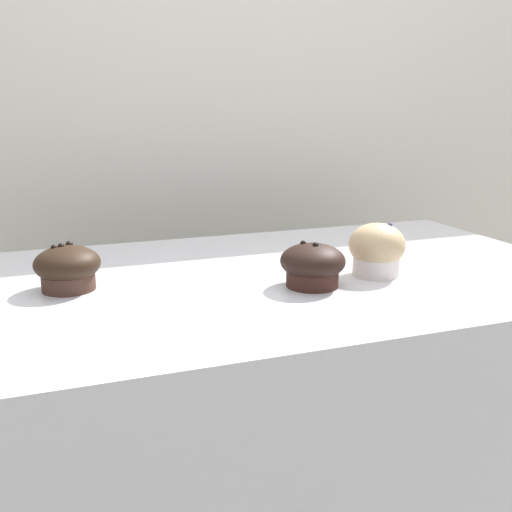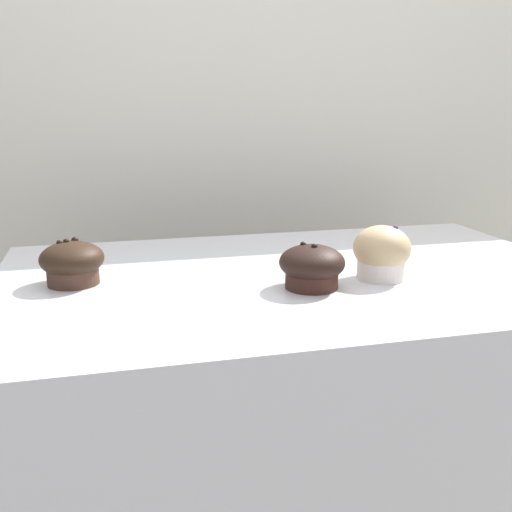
{
  "view_description": "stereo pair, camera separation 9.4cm",
  "coord_description": "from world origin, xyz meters",
  "views": [
    {
      "loc": [
        -0.4,
        -0.9,
        1.22
      ],
      "look_at": [
        -0.09,
        -0.04,
        0.99
      ],
      "focal_mm": 42.0,
      "sensor_mm": 36.0,
      "label": 1
    },
    {
      "loc": [
        -0.31,
        -0.93,
        1.22
      ],
      "look_at": [
        -0.09,
        -0.04,
        0.99
      ],
      "focal_mm": 42.0,
      "sensor_mm": 36.0,
      "label": 2
    }
  ],
  "objects": [
    {
      "name": "muffin_back_left",
      "position": [
        0.12,
        -0.07,
        0.99
      ],
      "size": [
        0.09,
        0.09,
        0.09
      ],
      "color": "silver",
      "rests_on": "display_counter"
    },
    {
      "name": "wall_back",
      "position": [
        0.0,
        0.6,
        0.9
      ],
      "size": [
        3.2,
        0.1,
        1.8
      ],
      "primitive_type": "cube",
      "color": "beige",
      "rests_on": "ground"
    },
    {
      "name": "muffin_back_right",
      "position": [
        -0.37,
        0.03,
        0.98
      ],
      "size": [
        0.1,
        0.1,
        0.07
      ],
      "color": "#472D23",
      "rests_on": "display_counter"
    },
    {
      "name": "display_counter",
      "position": [
        0.0,
        0.0,
        0.47
      ],
      "size": [
        1.0,
        0.64,
        0.94
      ],
      "primitive_type": "cube",
      "color": "silver",
      "rests_on": "ground"
    },
    {
      "name": "muffin_front_center",
      "position": [
        -0.01,
        -0.09,
        0.98
      ],
      "size": [
        0.1,
        0.1,
        0.07
      ],
      "color": "#3A2019",
      "rests_on": "display_counter"
    }
  ]
}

